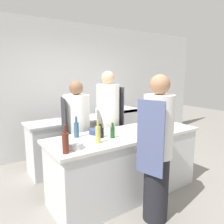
{
  "coord_description": "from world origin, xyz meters",
  "views": [
    {
      "loc": [
        -1.84,
        -2.33,
        1.76
      ],
      "look_at": [
        0.0,
        0.35,
        1.17
      ],
      "focal_mm": 35.0,
      "sensor_mm": 36.0,
      "label": 1
    }
  ],
  "objects_px": {
    "bowl_mixing_large": "(96,132)",
    "bottle_water": "(100,132)",
    "bottle_olive_oil": "(65,142)",
    "bottle_wine": "(98,134)",
    "bottle_vinegar": "(76,129)",
    "bottle_cooking_oil": "(113,132)",
    "oven_range": "(117,127)",
    "bottle_sauce": "(140,131)",
    "bowl_prep_small": "(75,146)",
    "chef_at_pass_far": "(77,134)",
    "chef_at_stove": "(108,124)",
    "chef_at_prep_near": "(157,150)"
  },
  "relations": [
    {
      "from": "bottle_sauce",
      "to": "bottle_cooking_oil",
      "type": "bearing_deg",
      "value": 140.73
    },
    {
      "from": "chef_at_stove",
      "to": "bottle_cooking_oil",
      "type": "xyz_separation_m",
      "value": [
        -0.44,
        -0.76,
        0.1
      ]
    },
    {
      "from": "chef_at_pass_far",
      "to": "bottle_sauce",
      "type": "xyz_separation_m",
      "value": [
        0.41,
        -1.01,
        0.2
      ]
    },
    {
      "from": "chef_at_prep_near",
      "to": "bottle_water",
      "type": "xyz_separation_m",
      "value": [
        -0.35,
        0.69,
        0.11
      ]
    },
    {
      "from": "bottle_sauce",
      "to": "bowl_mixing_large",
      "type": "height_order",
      "value": "bottle_sauce"
    },
    {
      "from": "bottle_wine",
      "to": "oven_range",
      "type": "bearing_deg",
      "value": 49.0
    },
    {
      "from": "bottle_olive_oil",
      "to": "bottle_sauce",
      "type": "bearing_deg",
      "value": -3.13
    },
    {
      "from": "bottle_vinegar",
      "to": "bowl_mixing_large",
      "type": "bearing_deg",
      "value": -0.0
    },
    {
      "from": "bottle_vinegar",
      "to": "bottle_sauce",
      "type": "xyz_separation_m",
      "value": [
        0.65,
        -0.52,
        -0.02
      ]
    },
    {
      "from": "bottle_wine",
      "to": "bowl_prep_small",
      "type": "bearing_deg",
      "value": -175.64
    },
    {
      "from": "bottle_sauce",
      "to": "bowl_prep_small",
      "type": "xyz_separation_m",
      "value": [
        -0.85,
        0.13,
        -0.06
      ]
    },
    {
      "from": "bottle_olive_oil",
      "to": "bottle_vinegar",
      "type": "relative_size",
      "value": 1.11
    },
    {
      "from": "chef_at_pass_far",
      "to": "bowl_prep_small",
      "type": "height_order",
      "value": "chef_at_pass_far"
    },
    {
      "from": "chef_at_stove",
      "to": "bottle_olive_oil",
      "type": "height_order",
      "value": "chef_at_stove"
    },
    {
      "from": "bottle_vinegar",
      "to": "bottle_wine",
      "type": "relative_size",
      "value": 0.97
    },
    {
      "from": "oven_range",
      "to": "bowl_mixing_large",
      "type": "distance_m",
      "value": 2.17
    },
    {
      "from": "oven_range",
      "to": "bottle_cooking_oil",
      "type": "relative_size",
      "value": 4.68
    },
    {
      "from": "chef_at_prep_near",
      "to": "bottle_water",
      "type": "bearing_deg",
      "value": 10.79
    },
    {
      "from": "bottle_sauce",
      "to": "bowl_prep_small",
      "type": "distance_m",
      "value": 0.87
    },
    {
      "from": "bottle_water",
      "to": "chef_at_pass_far",
      "type": "bearing_deg",
      "value": 91.56
    },
    {
      "from": "oven_range",
      "to": "bottle_cooking_oil",
      "type": "xyz_separation_m",
      "value": [
        -1.38,
        -1.82,
        0.53
      ]
    },
    {
      "from": "bottle_sauce",
      "to": "chef_at_prep_near",
      "type": "bearing_deg",
      "value": -98.22
    },
    {
      "from": "bottle_vinegar",
      "to": "bowl_mixing_large",
      "type": "xyz_separation_m",
      "value": [
        0.3,
        -0.0,
        -0.08
      ]
    },
    {
      "from": "bottle_olive_oil",
      "to": "bottle_cooking_oil",
      "type": "height_order",
      "value": "bottle_olive_oil"
    },
    {
      "from": "bowl_prep_small",
      "to": "bottle_cooking_oil",
      "type": "bearing_deg",
      "value": 9.81
    },
    {
      "from": "bottle_wine",
      "to": "bottle_vinegar",
      "type": "bearing_deg",
      "value": 106.87
    },
    {
      "from": "bottle_vinegar",
      "to": "bottle_water",
      "type": "bearing_deg",
      "value": -35.29
    },
    {
      "from": "chef_at_stove",
      "to": "bottle_olive_oil",
      "type": "distance_m",
      "value": 1.5
    },
    {
      "from": "chef_at_stove",
      "to": "bottle_cooking_oil",
      "type": "bearing_deg",
      "value": -34.8
    },
    {
      "from": "chef_at_pass_far",
      "to": "bottle_vinegar",
      "type": "relative_size",
      "value": 5.9
    },
    {
      "from": "oven_range",
      "to": "bowl_prep_small",
      "type": "xyz_separation_m",
      "value": [
        -1.96,
        -1.92,
        0.48
      ]
    },
    {
      "from": "chef_at_prep_near",
      "to": "chef_at_stove",
      "type": "distance_m",
      "value": 1.36
    },
    {
      "from": "chef_at_pass_far",
      "to": "bottle_cooking_oil",
      "type": "distance_m",
      "value": 0.81
    },
    {
      "from": "bottle_olive_oil",
      "to": "bottle_wine",
      "type": "relative_size",
      "value": 1.08
    },
    {
      "from": "bottle_vinegar",
      "to": "oven_range",
      "type": "bearing_deg",
      "value": 41.02
    },
    {
      "from": "bottle_olive_oil",
      "to": "bottle_wine",
      "type": "xyz_separation_m",
      "value": [
        0.45,
        0.1,
        -0.01
      ]
    },
    {
      "from": "chef_at_stove",
      "to": "bottle_water",
      "type": "height_order",
      "value": "chef_at_stove"
    },
    {
      "from": "chef_at_pass_far",
      "to": "bottle_water",
      "type": "xyz_separation_m",
      "value": [
        0.02,
        -0.67,
        0.18
      ]
    },
    {
      "from": "chef_at_pass_far",
      "to": "bottle_wine",
      "type": "bearing_deg",
      "value": -175.76
    },
    {
      "from": "bottle_vinegar",
      "to": "bottle_cooking_oil",
      "type": "relative_size",
      "value": 1.38
    },
    {
      "from": "bottle_sauce",
      "to": "bowl_prep_small",
      "type": "relative_size",
      "value": 1.35
    },
    {
      "from": "bowl_mixing_large",
      "to": "bottle_water",
      "type": "bearing_deg",
      "value": -101.88
    },
    {
      "from": "bottle_olive_oil",
      "to": "bowl_mixing_large",
      "type": "bearing_deg",
      "value": 35.81
    },
    {
      "from": "chef_at_prep_near",
      "to": "chef_at_stove",
      "type": "xyz_separation_m",
      "value": [
        0.21,
        1.34,
        0.01
      ]
    },
    {
      "from": "chef_at_stove",
      "to": "bowl_prep_small",
      "type": "relative_size",
      "value": 10.18
    },
    {
      "from": "chef_at_pass_far",
      "to": "bottle_olive_oil",
      "type": "height_order",
      "value": "chef_at_pass_far"
    },
    {
      "from": "chef_at_pass_far",
      "to": "bowl_mixing_large",
      "type": "xyz_separation_m",
      "value": [
        0.06,
        -0.49,
        0.14
      ]
    },
    {
      "from": "chef_at_prep_near",
      "to": "oven_range",
      "type": "bearing_deg",
      "value": -41.6
    },
    {
      "from": "chef_at_prep_near",
      "to": "bottle_cooking_oil",
      "type": "relative_size",
      "value": 8.69
    },
    {
      "from": "bottle_olive_oil",
      "to": "bottle_cooking_oil",
      "type": "relative_size",
      "value": 1.54
    }
  ]
}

